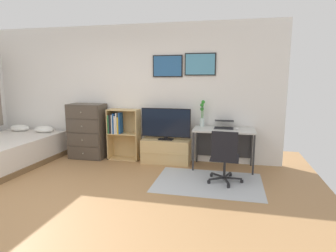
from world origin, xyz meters
The scene contains 13 objects.
ground_plane centered at (0.00, 0.00, 0.00)m, with size 7.20×7.20×0.00m, color #A87A4C.
wall_back_with_posters centered at (0.02, 2.43, 1.36)m, with size 6.12×0.09×2.70m.
area_rug centered at (1.76, 1.27, 0.00)m, with size 1.70×1.20×0.01m, color #B2B7BC.
bed centered at (-2.12, 1.37, 0.26)m, with size 1.45×2.02×0.64m.
dresser centered at (-0.82, 2.15, 0.57)m, with size 0.73×0.46×1.13m.
bookshelf centered at (-0.10, 2.22, 0.60)m, with size 0.63×0.30×1.03m.
tv_stand centered at (0.86, 2.17, 0.23)m, with size 0.94×0.41×0.47m.
television centered at (0.86, 2.15, 0.78)m, with size 0.97×0.16×0.61m.
desk centered at (1.96, 2.15, 0.60)m, with size 1.10×0.60×0.74m.
office_chair centered at (2.01, 1.30, 0.46)m, with size 0.56×0.58×0.86m.
laptop centered at (1.96, 2.19, 0.80)m, with size 0.35×0.38×0.15m.
computer_mouse centered at (2.20, 2.07, 0.76)m, with size 0.06×0.10×0.03m, color silver.
bamboo_vase centered at (1.54, 2.28, 0.96)m, with size 0.09×0.10×0.50m.
Camera 1 is at (2.09, -3.07, 1.68)m, focal length 30.12 mm.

